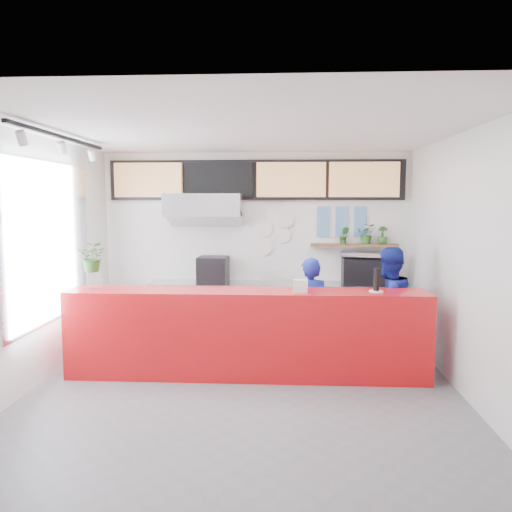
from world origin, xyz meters
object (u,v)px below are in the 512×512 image
at_px(espresso_machine, 363,271).
at_px(pepper_mill, 376,279).
at_px(panini_oven, 213,270).
at_px(staff_center, 310,312).
at_px(service_counter, 247,333).
at_px(staff_right, 388,306).

height_order(espresso_machine, pepper_mill, pepper_mill).
xyz_separation_m(panini_oven, staff_center, (1.49, -1.33, -0.38)).
bearing_deg(service_counter, staff_center, 30.08).
bearing_deg(panini_oven, espresso_machine, 2.73).
height_order(service_counter, staff_center, staff_center).
height_order(staff_center, pepper_mill, staff_center).
xyz_separation_m(staff_center, staff_right, (1.05, 0.09, 0.07)).
bearing_deg(espresso_machine, staff_right, -81.63).
height_order(panini_oven, espresso_machine, panini_oven).
xyz_separation_m(panini_oven, staff_right, (2.54, -1.24, -0.31)).
bearing_deg(staff_right, staff_center, -26.00).
bearing_deg(staff_center, panini_oven, -34.35).
relative_size(espresso_machine, staff_right, 0.40).
xyz_separation_m(panini_oven, espresso_machine, (2.39, 0.00, -0.00)).
distance_m(panini_oven, espresso_machine, 2.39).
bearing_deg(panini_oven, staff_right, -23.36).
xyz_separation_m(service_counter, panini_oven, (-0.68, 1.80, 0.56)).
height_order(staff_center, staff_right, staff_right).
xyz_separation_m(service_counter, staff_center, (0.81, 0.47, 0.18)).
bearing_deg(staff_right, espresso_machine, -113.91).
bearing_deg(staff_center, pepper_mill, 155.55).
bearing_deg(pepper_mill, espresso_machine, 86.26).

